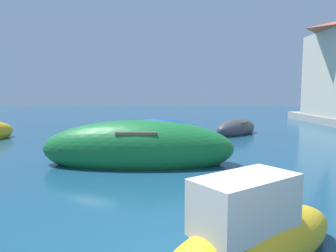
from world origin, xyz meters
The scene contains 4 objects.
moored_boat_1 centered at (-0.97, 6.03, 0.48)m, with size 5.78×2.10×1.71m.
moored_boat_3 centered at (0.85, 0.37, 0.36)m, with size 3.03×2.48×1.38m.
moored_boat_4 centered at (3.54, 12.47, 0.28)m, with size 2.94×2.95×1.01m.
moored_boat_6 centered at (-0.31, 12.75, 0.28)m, with size 3.34×1.80×1.02m.
Camera 1 is at (-0.37, -3.54, 2.23)m, focal length 34.57 mm.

